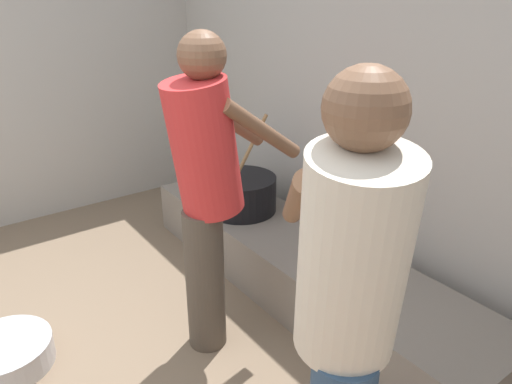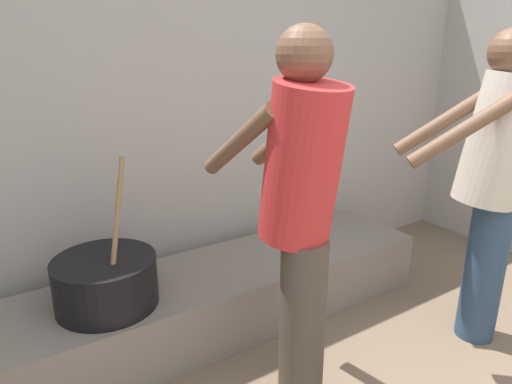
% 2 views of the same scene
% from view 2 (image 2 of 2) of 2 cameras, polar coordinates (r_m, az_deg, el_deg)
% --- Properties ---
extents(block_enclosure_rear, '(4.86, 0.20, 2.09)m').
position_cam_2_polar(block_enclosure_rear, '(2.84, -7.87, 7.84)').
color(block_enclosure_rear, '#ADA8A0').
rests_on(block_enclosure_rear, ground_plane).
extents(hearth_ledge, '(2.61, 0.60, 0.35)m').
position_cam_2_polar(hearth_ledge, '(2.64, -5.25, -13.14)').
color(hearth_ledge, slate).
rests_on(hearth_ledge, ground_plane).
extents(cooking_pot_main, '(0.48, 0.48, 0.69)m').
position_cam_2_polar(cooking_pot_main, '(2.29, -18.36, -10.64)').
color(cooking_pot_main, black).
rests_on(cooking_pot_main, hearth_ledge).
extents(cook_in_red_shirt, '(0.38, 0.69, 1.61)m').
position_cam_2_polar(cook_in_red_shirt, '(1.83, 5.65, -1.61)').
color(cook_in_red_shirt, '#4C4238').
rests_on(cook_in_red_shirt, ground_plane).
extents(cook_in_cream_shirt, '(0.73, 0.65, 1.62)m').
position_cam_2_polar(cook_in_cream_shirt, '(2.54, 27.74, 1.97)').
color(cook_in_cream_shirt, navy).
rests_on(cook_in_cream_shirt, ground_plane).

